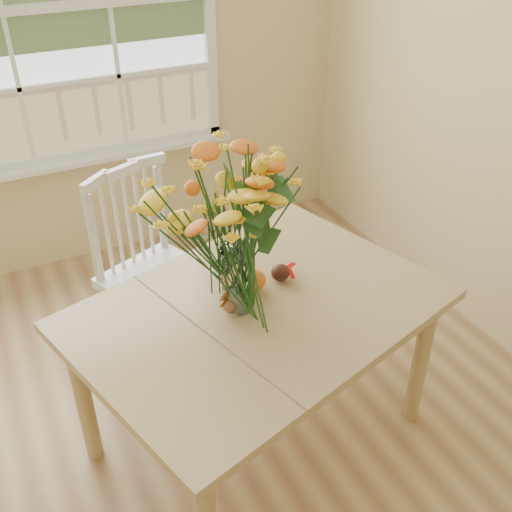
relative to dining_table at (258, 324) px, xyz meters
name	(u,v)px	position (x,y,z in m)	size (l,w,h in m)	color
wall_back	(10,50)	(-0.55, 1.85, 0.70)	(4.00, 0.02, 2.70)	beige
window	(3,15)	(-0.55, 1.81, 0.88)	(2.42, 0.12, 1.74)	silver
dining_table	(258,324)	(0.00, 0.00, 0.00)	(1.61, 1.34, 0.74)	tan
windsor_chair	(146,260)	(-0.23, 0.77, -0.09)	(0.60, 0.59, 1.00)	white
flower_vase	(236,216)	(-0.07, 0.03, 0.49)	(0.56, 0.56, 0.67)	white
pumpkin	(253,281)	(0.03, 0.11, 0.13)	(0.10, 0.10, 0.08)	orange
turkey_figurine	(232,304)	(-0.11, 0.01, 0.13)	(0.09, 0.08, 0.10)	#CCB78C
dark_gourd	(280,273)	(0.16, 0.11, 0.13)	(0.13, 0.12, 0.07)	#38160F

